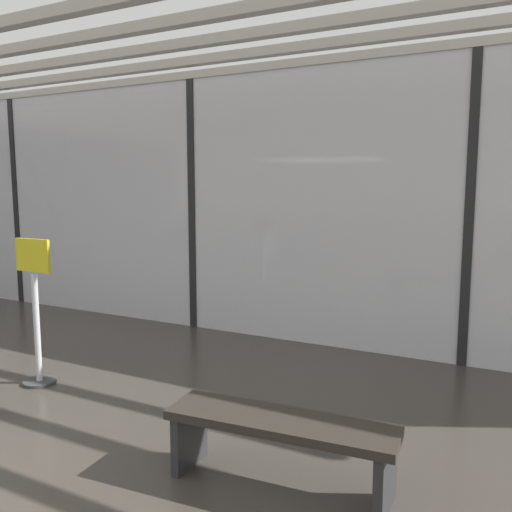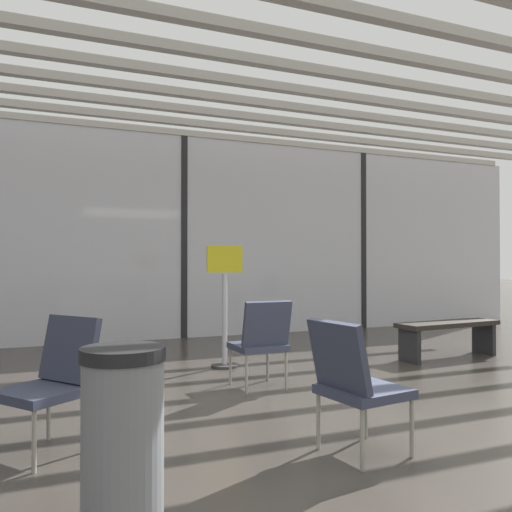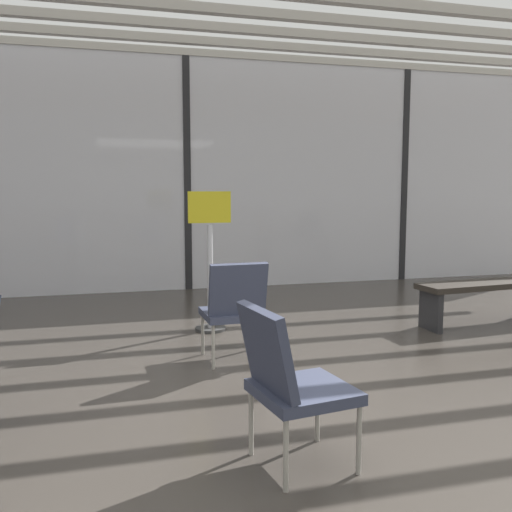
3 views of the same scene
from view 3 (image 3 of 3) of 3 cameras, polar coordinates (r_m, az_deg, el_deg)
name	(u,v)px [view 3 (image 3 of 3)]	position (r m, az deg, el deg)	size (l,w,h in m)	color
ground_plane	(321,436)	(3.54, 6.55, -17.63)	(60.00, 60.00, 0.00)	#38332D
glass_curtain_wall	(187,175)	(8.28, -7.02, 8.14)	(14.00, 0.08, 3.33)	silver
window_mullion_1	(187,175)	(8.28, -7.02, 8.14)	(0.10, 0.12, 3.33)	black
window_mullion_2	(403,177)	(9.45, 14.68, 7.79)	(0.10, 0.12, 3.33)	black
parked_airplane	(157,168)	(13.99, -9.96, 8.73)	(12.69, 3.93, 3.93)	silver
lounge_chair_5	(234,305)	(4.74, -2.22, -5.00)	(0.50, 0.54, 0.87)	#33384C
lounge_chair_6	(289,377)	(2.98, 3.32, -12.11)	(0.59, 0.55, 0.87)	#33384C
waiting_bench	(483,292)	(6.55, 22.01, -3.38)	(1.53, 0.52, 0.47)	#28231E
info_sign	(210,266)	(5.81, -4.68, -0.99)	(0.44, 0.32, 1.44)	#333333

